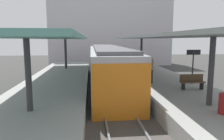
{
  "coord_description": "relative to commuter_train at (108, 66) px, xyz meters",
  "views": [
    {
      "loc": [
        -1.33,
        -13.36,
        3.84
      ],
      "look_at": [
        0.23,
        2.13,
        1.59
      ],
      "focal_mm": 33.77,
      "sensor_mm": 36.0,
      "label": 1
    }
  ],
  "objects": [
    {
      "name": "ground_plane",
      "position": [
        0.0,
        -3.37,
        -1.73
      ],
      "size": [
        80.0,
        80.0,
        0.0
      ],
      "primitive_type": "plane",
      "color": "#383835"
    },
    {
      "name": "commuter_train",
      "position": [
        0.0,
        0.0,
        0.0
      ],
      "size": [
        2.78,
        15.43,
        3.1
      ],
      "color": "#ADADB2",
      "rests_on": "track_ballast"
    },
    {
      "name": "rail_far_side",
      "position": [
        0.72,
        -3.37,
        -1.46
      ],
      "size": [
        0.08,
        28.0,
        0.14
      ],
      "primitive_type": "cube",
      "color": "slate",
      "rests_on": "track_ballast"
    },
    {
      "name": "platform_right",
      "position": [
        3.8,
        -3.37,
        -1.23
      ],
      "size": [
        4.4,
        28.0,
        1.0
      ],
      "primitive_type": "cube",
      "color": "#9E9E99",
      "rests_on": "ground_plane"
    },
    {
      "name": "platform_sign",
      "position": [
        5.16,
        -3.95,
        0.9
      ],
      "size": [
        0.9,
        0.08,
        2.21
      ],
      "color": "#262628",
      "rests_on": "platform_right"
    },
    {
      "name": "platform_left",
      "position": [
        -3.8,
        -3.37,
        -1.23
      ],
      "size": [
        4.4,
        28.0,
        1.0
      ],
      "primitive_type": "cube",
      "color": "#9E9E99",
      "rests_on": "ground_plane"
    },
    {
      "name": "canopy_left",
      "position": [
        -3.8,
        -1.97,
        2.22
      ],
      "size": [
        4.18,
        21.0,
        3.06
      ],
      "color": "#333335",
      "rests_on": "platform_left"
    },
    {
      "name": "rail_near_side",
      "position": [
        -0.72,
        -3.37,
        -1.46
      ],
      "size": [
        0.08,
        28.0,
        0.14
      ],
      "primitive_type": "cube",
      "color": "slate",
      "rests_on": "track_ballast"
    },
    {
      "name": "track_ballast",
      "position": [
        0.0,
        -3.37,
        -1.63
      ],
      "size": [
        3.2,
        28.0,
        0.2
      ],
      "primitive_type": "cube",
      "color": "#4C4742",
      "rests_on": "ground_plane"
    },
    {
      "name": "passenger_near_bench",
      "position": [
        2.58,
        -3.37,
        0.15
      ],
      "size": [
        0.36,
        0.36,
        1.7
      ],
      "color": "#232328",
      "rests_on": "platform_right"
    },
    {
      "name": "platform_bench",
      "position": [
        4.45,
        -5.36,
        -0.26
      ],
      "size": [
        1.4,
        0.41,
        0.86
      ],
      "color": "black",
      "rests_on": "platform_right"
    },
    {
      "name": "station_building_backdrop",
      "position": [
        1.7,
        16.63,
        3.77
      ],
      "size": [
        18.0,
        6.0,
        11.0
      ],
      "primitive_type": "cube",
      "color": "#B7B2B7",
      "rests_on": "ground_plane"
    },
    {
      "name": "canopy_right",
      "position": [
        3.8,
        -1.97,
        2.29
      ],
      "size": [
        4.18,
        21.0,
        3.13
      ],
      "color": "#333335",
      "rests_on": "platform_right"
    }
  ]
}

